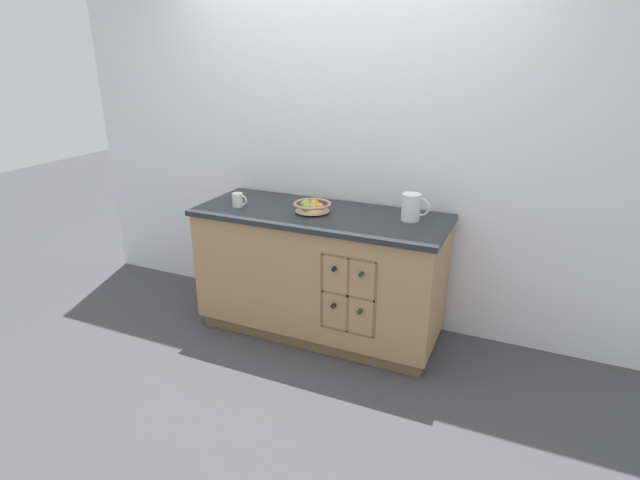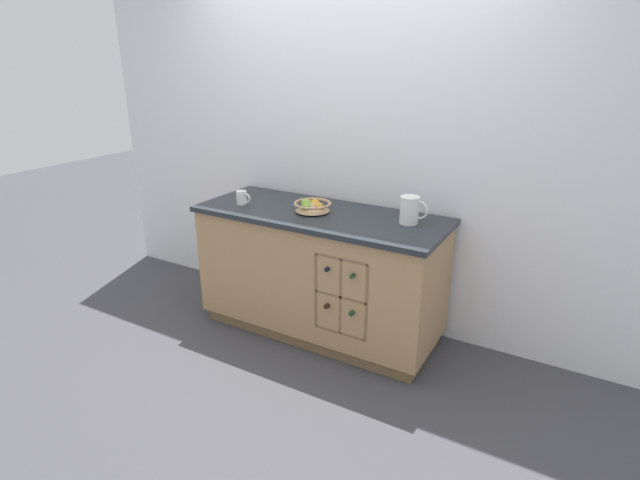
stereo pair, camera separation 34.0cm
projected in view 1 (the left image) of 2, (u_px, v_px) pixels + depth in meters
name	position (u px, v px, depth m)	size (l,w,h in m)	color
ground_plane	(320.00, 329.00, 3.64)	(14.00, 14.00, 0.00)	#424247
back_wall	(342.00, 146.00, 3.53)	(4.40, 0.06, 2.55)	white
kitchen_island	(320.00, 273.00, 3.48)	(1.71, 0.69, 0.89)	brown
fruit_bowl	(312.00, 206.00, 3.33)	(0.25, 0.25, 0.08)	tan
white_pitcher	(412.00, 206.00, 3.15)	(0.18, 0.12, 0.17)	white
ceramic_mug	(238.00, 200.00, 3.44)	(0.11, 0.07, 0.10)	white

